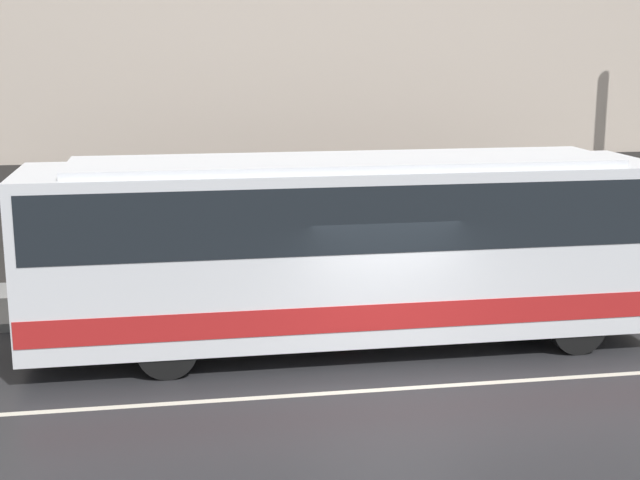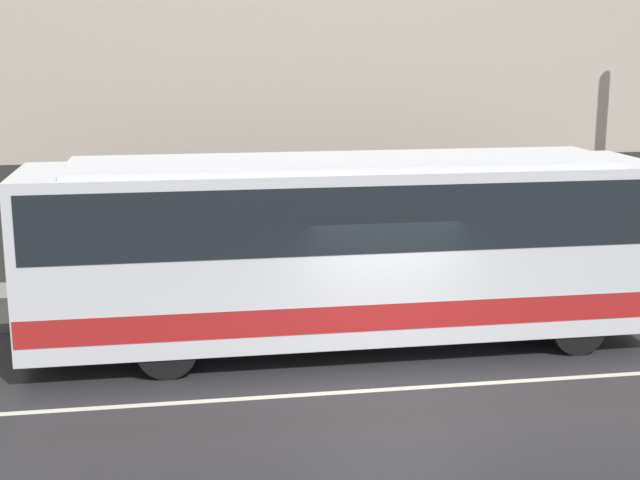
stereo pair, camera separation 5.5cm
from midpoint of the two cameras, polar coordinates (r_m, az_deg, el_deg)
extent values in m
plane|color=#262628|center=(14.41, 5.17, -9.47)|extent=(60.00, 60.00, 0.00)
cube|color=gray|center=(19.55, 1.05, -3.24)|extent=(60.00, 3.18, 0.18)
cube|color=#B7A899|center=(20.56, 0.21, 14.92)|extent=(60.00, 0.30, 12.53)
cube|color=#2D2B28|center=(20.76, 0.27, 1.41)|extent=(60.00, 0.06, 2.80)
cube|color=beige|center=(14.41, 5.17, -9.46)|extent=(54.00, 0.14, 0.01)
cube|color=silver|center=(15.87, 1.69, -0.46)|extent=(11.15, 2.59, 2.95)
cube|color=#B21E1E|center=(16.10, 1.67, -3.67)|extent=(11.10, 2.62, 0.45)
cube|color=black|center=(15.73, 1.70, 2.14)|extent=(10.82, 2.61, 1.12)
cube|color=orange|center=(17.56, 19.75, 4.31)|extent=(0.12, 1.95, 0.28)
cube|color=silver|center=(15.60, 1.72, 5.04)|extent=(9.48, 2.20, 0.12)
cylinder|color=black|center=(16.42, 16.26, -5.34)|extent=(0.99, 0.28, 0.99)
cylinder|color=black|center=(18.40, 13.22, -3.26)|extent=(0.99, 0.28, 0.99)
cylinder|color=black|center=(14.86, -9.67, -6.88)|extent=(0.99, 0.28, 0.99)
cylinder|color=black|center=(17.03, -9.68, -4.38)|extent=(0.99, 0.28, 0.99)
cylinder|color=maroon|center=(19.94, 1.84, -0.62)|extent=(0.36, 0.36, 1.38)
sphere|color=tan|center=(19.78, 1.85, 1.69)|extent=(0.25, 0.25, 0.25)
camera|label=1|loc=(0.03, -89.90, 0.02)|focal=50.00mm
camera|label=2|loc=(0.03, 90.10, -0.02)|focal=50.00mm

